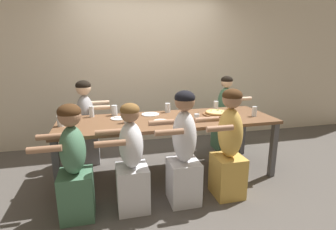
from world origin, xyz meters
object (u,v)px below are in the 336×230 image
at_px(cocktail_glass_blue, 197,118).
at_px(empty_plate_a, 161,121).
at_px(drinking_glass_a, 114,111).
at_px(diner_far_right, 225,116).
at_px(empty_plate_b, 150,114).
at_px(drinking_glass_f, 168,108).
at_px(drinking_glass_b, 216,106).
at_px(empty_plate_c, 118,118).
at_px(drinking_glass_h, 61,122).
at_px(drinking_glass_d, 126,117).
at_px(drinking_glass_c, 254,112).
at_px(diner_near_left, 74,166).
at_px(diner_near_center, 184,152).
at_px(diner_near_midright, 229,148).
at_px(drinking_glass_g, 73,113).
at_px(diner_far_left, 87,125).
at_px(diner_near_midleft, 131,163).
at_px(pizza_board_main, 216,113).
at_px(drinking_glass_e, 92,112).

bearing_deg(cocktail_glass_blue, empty_plate_a, 166.29).
relative_size(drinking_glass_a, diner_far_right, 0.11).
distance_m(empty_plate_b, drinking_glass_f, 0.28).
distance_m(empty_plate_b, drinking_glass_b, 0.98).
bearing_deg(empty_plate_c, drinking_glass_h, -166.12).
relative_size(empty_plate_a, drinking_glass_d, 1.29).
xyz_separation_m(empty_plate_c, cocktail_glass_blue, (0.93, -0.37, 0.04)).
xyz_separation_m(empty_plate_c, drinking_glass_c, (1.76, -0.30, 0.05)).
bearing_deg(drinking_glass_c, diner_far_right, 90.35).
bearing_deg(drinking_glass_h, diner_near_left, -74.62).
xyz_separation_m(empty_plate_a, diner_near_center, (0.12, -0.56, -0.20)).
xyz_separation_m(drinking_glass_a, drinking_glass_h, (-0.63, -0.36, -0.01)).
distance_m(drinking_glass_h, diner_near_midright, 1.94).
relative_size(drinking_glass_b, diner_near_center, 0.11).
xyz_separation_m(drinking_glass_d, drinking_glass_g, (-0.64, 0.39, -0.01)).
bearing_deg(diner_near_center, drinking_glass_b, -39.13).
distance_m(diner_far_left, diner_near_left, 1.34).
bearing_deg(drinking_glass_f, diner_near_midleft, -121.86).
bearing_deg(diner_far_left, diner_near_midleft, 20.31).
distance_m(drinking_glass_c, diner_far_right, 0.86).
xyz_separation_m(drinking_glass_b, diner_near_midleft, (-1.35, -0.97, -0.31)).
bearing_deg(diner_near_midleft, drinking_glass_b, -54.12).
xyz_separation_m(cocktail_glass_blue, drinking_glass_g, (-1.48, 0.55, 0.02)).
distance_m(empty_plate_c, drinking_glass_f, 0.73).
height_order(diner_near_left, diner_near_midleft, diner_near_left).
bearing_deg(drinking_glass_d, drinking_glass_g, 148.65).
relative_size(empty_plate_b, drinking_glass_d, 1.60).
height_order(empty_plate_a, cocktail_glass_blue, cocktail_glass_blue).
xyz_separation_m(empty_plate_a, diner_near_left, (-0.98, -0.56, -0.23)).
bearing_deg(drinking_glass_a, cocktail_glass_blue, -30.34).
relative_size(empty_plate_c, diner_near_midleft, 0.17).
bearing_deg(drinking_glass_d, drinking_glass_a, 106.83).
height_order(empty_plate_a, diner_far_right, diner_far_right).
distance_m(empty_plate_c, drinking_glass_g, 0.59).
xyz_separation_m(pizza_board_main, empty_plate_c, (-1.31, 0.11, -0.02)).
bearing_deg(drinking_glass_a, drinking_glass_d, -73.17).
distance_m(drinking_glass_d, diner_far_left, 0.93).
bearing_deg(empty_plate_a, drinking_glass_e, 151.60).
bearing_deg(drinking_glass_g, drinking_glass_d, -31.35).
distance_m(drinking_glass_g, diner_near_midleft, 1.23).
bearing_deg(diner_near_midright, drinking_glass_c, -49.87).
xyz_separation_m(diner_far_right, diner_near_left, (-2.24, -1.34, -0.01)).
bearing_deg(drinking_glass_c, drinking_glass_h, 176.71).
height_order(drinking_glass_a, drinking_glass_b, drinking_glass_a).
distance_m(empty_plate_a, empty_plate_c, 0.56).
distance_m(drinking_glass_b, drinking_glass_g, 1.97).
bearing_deg(cocktail_glass_blue, diner_far_left, 146.95).
bearing_deg(drinking_glass_a, diner_near_left, -113.81).
bearing_deg(drinking_glass_f, empty_plate_b, -161.04).
distance_m(drinking_glass_a, drinking_glass_f, 0.73).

